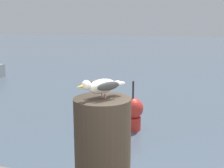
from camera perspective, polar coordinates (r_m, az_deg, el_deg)
The scene contains 3 objects.
mooring_post at distance 2.15m, azimuth -1.86°, elevation -13.18°, with size 0.40×0.40×0.80m, color #382D23.
seagull at distance 1.98m, azimuth -2.10°, elevation -0.34°, with size 0.26×0.35×0.14m.
channel_buoy at distance 7.78m, azimuth 4.10°, elevation -5.58°, with size 0.56×0.56×1.33m.
Camera 1 is at (-0.53, -2.11, 2.82)m, focal length 46.52 mm.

